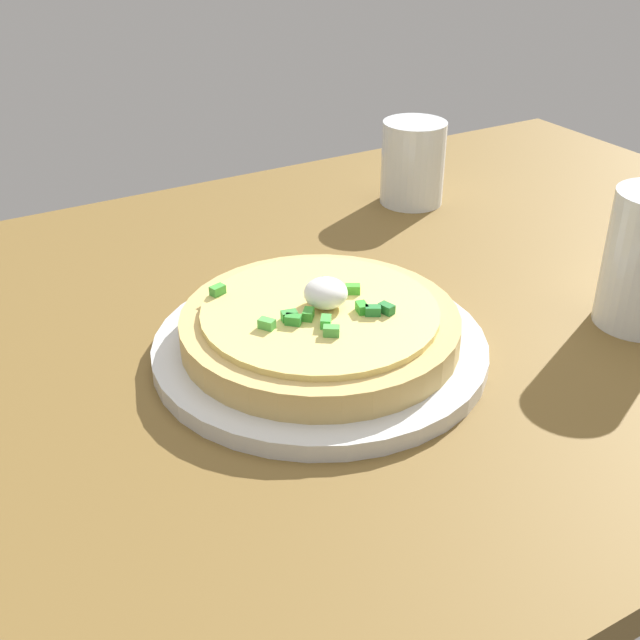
# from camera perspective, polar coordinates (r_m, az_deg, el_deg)

# --- Properties ---
(dining_table) EXTENTS (1.18, 0.77, 0.03)m
(dining_table) POSITION_cam_1_polar(r_m,az_deg,el_deg) (0.78, 2.84, 0.19)
(dining_table) COLOR brown
(dining_table) RESTS_ON ground
(plate) EXTENTS (0.29, 0.29, 0.02)m
(plate) POSITION_cam_1_polar(r_m,az_deg,el_deg) (0.69, 0.00, -1.98)
(plate) COLOR silver
(plate) RESTS_ON dining_table
(pizza) EXTENTS (0.24, 0.24, 0.06)m
(pizza) POSITION_cam_1_polar(r_m,az_deg,el_deg) (0.68, 0.01, -0.33)
(pizza) COLOR tan
(pizza) RESTS_ON plate
(cup_far) EXTENTS (0.08, 0.08, 0.10)m
(cup_far) POSITION_cam_1_polar(r_m,az_deg,el_deg) (1.00, 6.58, 10.81)
(cup_far) COLOR silver
(cup_far) RESTS_ON dining_table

